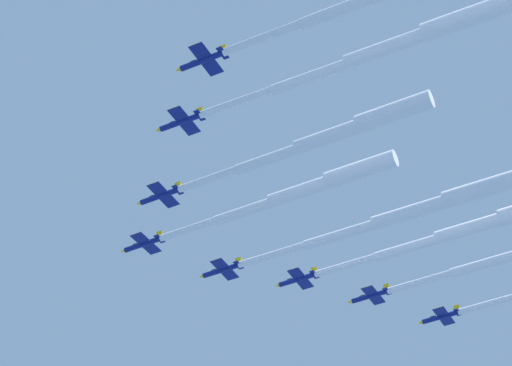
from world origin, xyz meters
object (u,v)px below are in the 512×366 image
at_px(jet_starboard_inner, 416,210).
at_px(jet_starboard_mid, 474,226).
at_px(jet_lead, 303,190).
at_px(jet_port_inner, 332,135).
at_px(jet_port_mid, 392,46).

bearing_deg(jet_starboard_inner, jet_starboard_mid, 61.72).
distance_m(jet_lead, jet_port_inner, 17.77).
xyz_separation_m(jet_port_inner, jet_starboard_mid, (12.28, 40.58, 2.61)).
bearing_deg(jet_starboard_mid, jet_starboard_inner, -118.28).
bearing_deg(jet_lead, jet_starboard_mid, 48.55).
bearing_deg(jet_lead, jet_starboard_inner, 39.83).
bearing_deg(jet_port_inner, jet_starboard_mid, 73.16).
xyz_separation_m(jet_lead, jet_port_inner, (12.63, -12.37, -1.73)).
relative_size(jet_starboard_inner, jet_starboard_mid, 1.08).
xyz_separation_m(jet_starboard_inner, jet_starboard_mid, (7.25, 13.47, 2.59)).
bearing_deg(jet_port_inner, jet_port_mid, -32.25).
bearing_deg(jet_starboard_mid, jet_port_inner, -106.84).
distance_m(jet_lead, jet_starboard_inner, 23.07).
bearing_deg(jet_lead, jet_port_mid, -37.78).
distance_m(jet_port_inner, jet_starboard_mid, 42.48).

